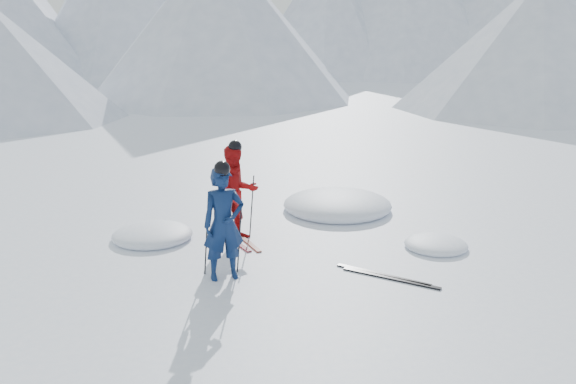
{
  "coord_description": "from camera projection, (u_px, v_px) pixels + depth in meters",
  "views": [
    {
      "loc": [
        -2.45,
        -10.36,
        4.04
      ],
      "look_at": [
        -1.73,
        0.5,
        1.1
      ],
      "focal_mm": 38.0,
      "sensor_mm": 36.0,
      "label": 1
    }
  ],
  "objects": [
    {
      "name": "ski_loose_a",
      "position": [
        383.0,
        275.0,
        10.26
      ],
      "size": [
        1.42,
        1.08,
        0.03
      ],
      "primitive_type": "cube",
      "rotation": [
        0.0,
        0.0,
        0.94
      ],
      "color": "black",
      "rests_on": "ground"
    },
    {
      "name": "ski_worn_left",
      "position": [
        231.0,
        238.0,
        12.04
      ],
      "size": [
        0.81,
        1.58,
        0.03
      ],
      "primitive_type": "cube",
      "rotation": [
        0.0,
        0.0,
        0.44
      ],
      "color": "black",
      "rests_on": "ground"
    },
    {
      "name": "ski_worn_right",
      "position": [
        243.0,
        238.0,
        12.05
      ],
      "size": [
        0.7,
        1.62,
        0.03
      ],
      "primitive_type": "cube",
      "rotation": [
        0.0,
        0.0,
        0.37
      ],
      "color": "black",
      "rests_on": "ground"
    },
    {
      "name": "skier_blue",
      "position": [
        224.0,
        224.0,
        9.93
      ],
      "size": [
        0.79,
        0.62,
        1.89
      ],
      "primitive_type": "imported",
      "rotation": [
        0.0,
        0.0,
        0.27
      ],
      "color": "#0B1E46",
      "rests_on": "ground"
    },
    {
      "name": "ski_loose_b",
      "position": [
        391.0,
        278.0,
        10.12
      ],
      "size": [
        1.46,
        1.03,
        0.03
      ],
      "primitive_type": "cube",
      "rotation": [
        0.0,
        0.0,
        0.97
      ],
      "color": "black",
      "rests_on": "ground"
    },
    {
      "name": "skier_red",
      "position": [
        236.0,
        193.0,
        11.8
      ],
      "size": [
        1.12,
        1.01,
        1.87
      ],
      "primitive_type": "imported",
      "rotation": [
        0.0,
        0.0,
        0.41
      ],
      "color": "#A90D0E",
      "rests_on": "ground"
    },
    {
      "name": "ground",
      "position": [
        383.0,
        255.0,
        11.19
      ],
      "size": [
        160.0,
        160.0,
        0.0
      ],
      "primitive_type": "plane",
      "color": "white",
      "rests_on": "ground"
    },
    {
      "name": "snow_lumps",
      "position": [
        313.0,
        217.0,
        13.42
      ],
      "size": [
        6.85,
        4.43,
        0.55
      ],
      "color": "white",
      "rests_on": "ground"
    },
    {
      "name": "pole_red_right",
      "position": [
        252.0,
        206.0,
        12.05
      ],
      "size": [
        0.12,
        0.09,
        1.25
      ],
      "primitive_type": "cylinder",
      "rotation": [
        -0.05,
        0.08,
        0.0
      ],
      "color": "black",
      "rests_on": "ground"
    },
    {
      "name": "pole_blue_right",
      "position": [
        240.0,
        237.0,
        10.27
      ],
      "size": [
        0.12,
        0.07,
        1.26
      ],
      "primitive_type": "cylinder",
      "rotation": [
        -0.04,
        0.08,
        0.0
      ],
      "color": "black",
      "rests_on": "ground"
    },
    {
      "name": "pole_red_left",
      "position": [
        222.0,
        205.0,
        12.11
      ],
      "size": [
        0.12,
        0.1,
        1.25
      ],
      "primitive_type": "cylinder",
      "rotation": [
        0.06,
        0.08,
        0.0
      ],
      "color": "black",
      "rests_on": "ground"
    },
    {
      "name": "pole_blue_left",
      "position": [
        206.0,
        239.0,
        10.14
      ],
      "size": [
        0.12,
        0.09,
        1.26
      ],
      "primitive_type": "cylinder",
      "rotation": [
        0.05,
        0.08,
        0.0
      ],
      "color": "black",
      "rests_on": "ground"
    }
  ]
}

